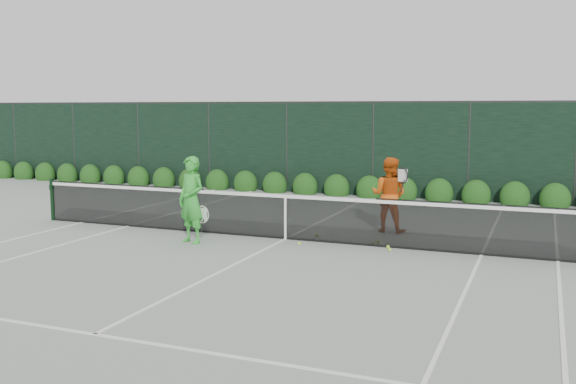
% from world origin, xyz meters
% --- Properties ---
extents(ground, '(80.00, 80.00, 0.00)m').
position_xyz_m(ground, '(0.00, 0.00, 0.00)').
color(ground, gray).
rests_on(ground, ground).
extents(tennis_net, '(12.90, 0.10, 1.07)m').
position_xyz_m(tennis_net, '(-0.02, 0.00, 0.53)').
color(tennis_net, black).
rests_on(tennis_net, ground).
extents(player_woman, '(0.77, 0.62, 1.84)m').
position_xyz_m(player_woman, '(-1.71, -1.06, 0.92)').
color(player_woman, green).
rests_on(player_woman, ground).
extents(player_man, '(0.94, 0.73, 1.73)m').
position_xyz_m(player_man, '(1.89, 1.68, 0.87)').
color(player_man, '#D35511').
rests_on(player_man, ground).
extents(court_lines, '(11.03, 23.83, 0.01)m').
position_xyz_m(court_lines, '(0.00, 0.00, 0.01)').
color(court_lines, white).
rests_on(court_lines, ground).
extents(windscreen_fence, '(32.00, 21.07, 3.06)m').
position_xyz_m(windscreen_fence, '(0.00, -2.71, 1.51)').
color(windscreen_fence, black).
rests_on(windscreen_fence, ground).
extents(hedge_row, '(31.66, 0.65, 0.94)m').
position_xyz_m(hedge_row, '(-0.00, 7.15, 0.23)').
color(hedge_row, '#15360E').
rests_on(hedge_row, ground).
extents(tennis_balls, '(1.96, 1.05, 0.07)m').
position_xyz_m(tennis_balls, '(1.60, 0.03, 0.03)').
color(tennis_balls, '#BCF336').
rests_on(tennis_balls, ground).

